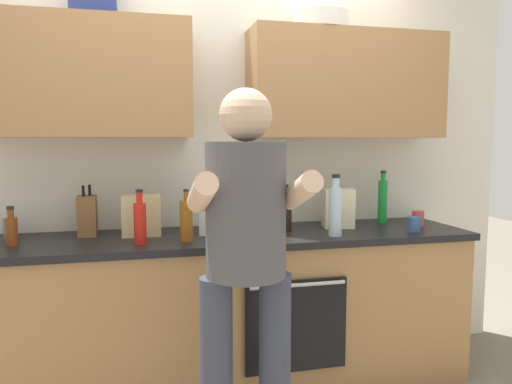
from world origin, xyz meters
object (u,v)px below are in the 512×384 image
(cup_stoneware, at_px, (11,228))
(person_standing, at_px, (246,249))
(grocery_bag_produce, at_px, (221,217))
(bottle_water, at_px, (336,209))
(bottle_vinegar, at_px, (11,229))
(bottle_syrup, at_px, (186,220))
(bottle_soda, at_px, (383,200))
(grocery_bag_rice, at_px, (338,208))
(grocery_bag_bread, at_px, (141,215))
(knife_block, at_px, (87,215))
(bottle_hotsauce, at_px, (140,221))
(cup_ceramic, at_px, (418,219))
(bottle_soy, at_px, (286,213))
(cup_tea, at_px, (414,224))

(cup_stoneware, bearing_deg, person_standing, -39.23)
(person_standing, bearing_deg, grocery_bag_produce, 88.29)
(person_standing, height_order, bottle_water, person_standing)
(bottle_vinegar, relative_size, bottle_syrup, 0.72)
(bottle_vinegar, distance_m, bottle_soda, 2.18)
(person_standing, relative_size, bottle_syrup, 5.92)
(person_standing, xyz_separation_m, grocery_bag_rice, (0.76, 0.81, 0.04))
(bottle_soda, xyz_separation_m, grocery_bag_produce, (-1.08, -0.10, -0.06))
(person_standing, relative_size, grocery_bag_rice, 6.96)
(grocery_bag_produce, xyz_separation_m, grocery_bag_bread, (-0.45, 0.04, 0.02))
(person_standing, bearing_deg, bottle_syrup, 108.29)
(bottle_water, xyz_separation_m, knife_block, (-1.35, 0.34, -0.04))
(bottle_vinegar, xyz_separation_m, grocery_bag_rice, (1.83, 0.11, 0.04))
(bottle_hotsauce, xyz_separation_m, grocery_bag_produce, (0.45, 0.19, -0.03))
(person_standing, relative_size, grocery_bag_bread, 7.24)
(bottle_syrup, bearing_deg, bottle_vinegar, 172.92)
(bottle_syrup, relative_size, knife_block, 0.98)
(bottle_hotsauce, height_order, cup_ceramic, bottle_hotsauce)
(bottle_soda, bearing_deg, person_standing, -141.33)
(cup_ceramic, distance_m, grocery_bag_produce, 1.23)
(knife_block, xyz_separation_m, grocery_bag_produce, (0.74, -0.10, -0.02))
(bottle_soy, distance_m, grocery_bag_rice, 0.36)
(bottle_vinegar, bearing_deg, cup_stoneware, 103.91)
(bottle_vinegar, height_order, bottle_water, bottle_water)
(person_standing, distance_m, grocery_bag_produce, 0.78)
(bottle_soy, xyz_separation_m, bottle_syrup, (-0.60, -0.15, 0.01))
(bottle_vinegar, relative_size, cup_stoneware, 1.85)
(cup_tea, relative_size, grocery_bag_bread, 0.38)
(bottle_hotsauce, bearing_deg, cup_ceramic, 4.02)
(grocery_bag_produce, bearing_deg, grocery_bag_bread, 174.79)
(bottle_soda, height_order, cup_ceramic, bottle_soda)
(bottle_syrup, height_order, knife_block, knife_block)
(knife_block, distance_m, grocery_bag_rice, 1.48)
(bottle_vinegar, distance_m, grocery_bag_rice, 1.83)
(person_standing, distance_m, grocery_bag_rice, 1.11)
(bottle_soda, xyz_separation_m, knife_block, (-1.82, -0.00, -0.03))
(bottle_vinegar, distance_m, bottle_hotsauce, 0.65)
(grocery_bag_produce, bearing_deg, grocery_bag_rice, 2.00)
(person_standing, bearing_deg, cup_ceramic, 29.35)
(cup_ceramic, distance_m, knife_block, 1.98)
(bottle_hotsauce, bearing_deg, cup_stoneware, 154.38)
(bottle_hotsauce, distance_m, bottle_soda, 1.56)
(grocery_bag_rice, bearing_deg, grocery_bag_bread, 179.27)
(bottle_vinegar, bearing_deg, cup_ceramic, 0.23)
(grocery_bag_bread, bearing_deg, person_standing, -62.69)
(bottle_soy, height_order, grocery_bag_produce, bottle_soy)
(cup_stoneware, height_order, cup_ceramic, cup_stoneware)
(bottle_hotsauce, bearing_deg, grocery_bag_produce, 23.09)
(bottle_hotsauce, relative_size, cup_stoneware, 2.60)
(person_standing, relative_size, cup_stoneware, 15.16)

